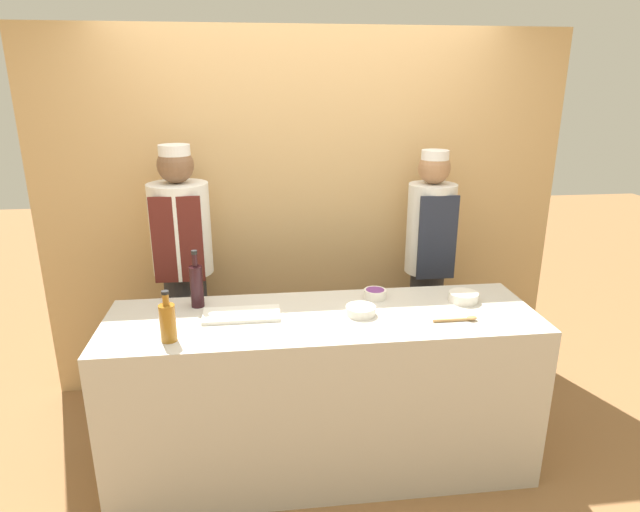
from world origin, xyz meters
TOP-DOWN VIEW (x-y plane):
  - ground_plane at (0.00, 0.00)m, footprint 14.00×14.00m
  - cabinet_wall at (0.00, 1.04)m, footprint 3.45×0.18m
  - counter at (0.00, 0.00)m, footprint 2.24×0.68m
  - sauce_bowl_purple at (0.32, 0.20)m, footprint 0.13×0.13m
  - sauce_bowl_orange at (0.19, -0.01)m, footprint 0.16×0.16m
  - sauce_bowl_brown at (0.79, 0.10)m, footprint 0.16×0.16m
  - cutting_board at (-0.42, 0.04)m, footprint 0.40×0.18m
  - bottle_wine at (-0.65, 0.20)m, footprint 0.07×0.07m
  - bottle_amber at (-0.75, -0.20)m, footprint 0.08×0.08m
  - wooden_spoon at (0.68, -0.15)m, footprint 0.23×0.04m
  - chef_left at (-0.78, 0.69)m, footprint 0.36×0.36m
  - chef_right at (0.78, 0.69)m, footprint 0.31×0.31m

SIDE VIEW (x-z plane):
  - ground_plane at x=0.00m, z-range 0.00..0.00m
  - counter at x=0.00m, z-range 0.00..0.91m
  - chef_right at x=0.78m, z-range 0.09..1.75m
  - cutting_board at x=-0.42m, z-range 0.91..0.93m
  - wooden_spoon at x=0.68m, z-range 0.91..0.94m
  - chef_left at x=-0.78m, z-range 0.07..1.80m
  - sauce_bowl_orange at x=0.19m, z-range 0.92..0.96m
  - sauce_bowl_purple at x=0.32m, z-range 0.92..0.97m
  - sauce_bowl_brown at x=0.79m, z-range 0.92..0.97m
  - bottle_amber at x=-0.75m, z-range 0.89..1.14m
  - bottle_wine at x=-0.65m, z-range 0.88..1.19m
  - cabinet_wall at x=0.00m, z-range 0.00..2.40m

